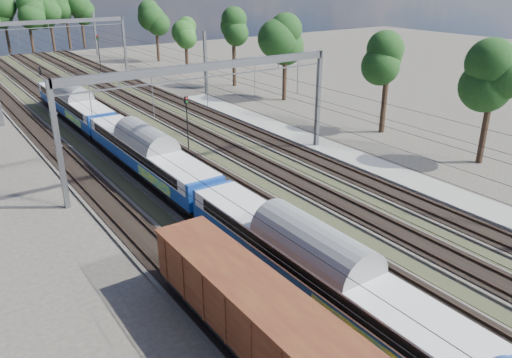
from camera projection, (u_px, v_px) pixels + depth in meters
track_bed at (139, 129)px, 52.51m from camera, size 21.00×130.00×0.34m
platform at (403, 178)px, 39.78m from camera, size 3.00×70.00×0.30m
catenary at (110, 59)px, 56.15m from camera, size 25.65×130.00×9.00m
tree_belt at (91, 20)px, 85.72m from camera, size 40.34×101.47×11.81m
emu_train at (149, 150)px, 39.08m from camera, size 2.85×60.33×4.17m
freight_boxcar at (251, 311)px, 20.93m from camera, size 2.69×13.01×3.35m
worker at (40, 71)px, 80.45m from camera, size 0.54×0.67×1.58m
signal_near at (187, 117)px, 44.97m from camera, size 0.36×0.33×5.15m
signal_far at (99, 49)px, 83.73m from camera, size 0.42×0.39×5.89m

